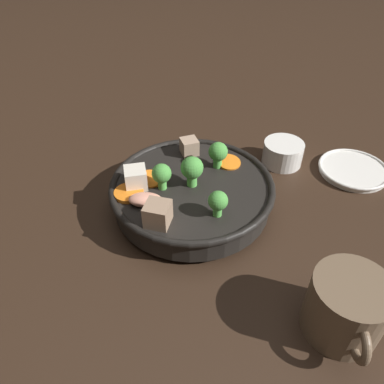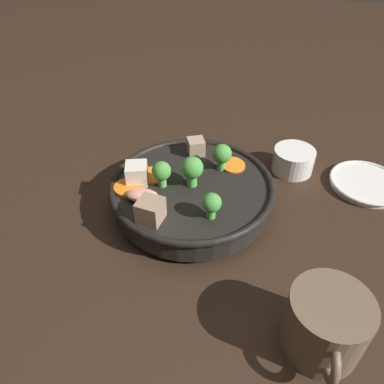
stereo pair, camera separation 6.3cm
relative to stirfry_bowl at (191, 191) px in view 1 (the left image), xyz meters
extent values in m
plane|color=black|center=(0.00, 0.00, -0.04)|extent=(3.00, 3.00, 0.00)
cylinder|color=black|center=(0.00, 0.00, -0.03)|extent=(0.14, 0.14, 0.01)
cylinder|color=black|center=(0.00, 0.00, -0.01)|extent=(0.26, 0.26, 0.04)
torus|color=black|center=(0.00, 0.00, 0.01)|extent=(0.27, 0.27, 0.01)
cylinder|color=brown|center=(0.00, 0.00, 0.00)|extent=(0.25, 0.25, 0.02)
cylinder|color=orange|center=(0.03, -0.10, 0.02)|extent=(0.07, 0.07, 0.01)
cylinder|color=orange|center=(-0.01, -0.07, 0.02)|extent=(0.05, 0.05, 0.01)
cylinder|color=orange|center=(-0.06, 0.07, 0.02)|extent=(0.06, 0.06, 0.01)
cylinder|color=#59B84C|center=(0.00, 0.00, 0.02)|extent=(0.02, 0.02, 0.02)
sphere|color=#47933D|center=(0.00, 0.00, 0.05)|extent=(0.04, 0.04, 0.04)
cylinder|color=#59B84C|center=(0.01, -0.05, 0.02)|extent=(0.01, 0.01, 0.02)
sphere|color=#47933D|center=(0.01, -0.05, 0.04)|extent=(0.03, 0.03, 0.03)
cylinder|color=#59B84C|center=(-0.05, 0.04, 0.02)|extent=(0.01, 0.01, 0.02)
sphere|color=#47933D|center=(-0.05, 0.04, 0.04)|extent=(0.03, 0.03, 0.03)
cylinder|color=#59B84C|center=(0.07, 0.04, 0.02)|extent=(0.01, 0.01, 0.02)
sphere|color=#47933D|center=(0.07, 0.04, 0.04)|extent=(0.03, 0.03, 0.03)
cube|color=#9E7F66|center=(0.09, -0.05, 0.03)|extent=(0.04, 0.04, 0.04)
cube|color=tan|center=(-0.09, -0.01, 0.03)|extent=(0.04, 0.04, 0.03)
cube|color=silver|center=(0.01, -0.09, 0.03)|extent=(0.04, 0.04, 0.03)
ellipsoid|color=#EA9E84|center=(0.05, -0.07, 0.02)|extent=(0.03, 0.05, 0.02)
cylinder|color=white|center=(-0.11, 0.31, -0.03)|extent=(0.13, 0.13, 0.01)
torus|color=white|center=(-0.11, 0.31, -0.03)|extent=(0.13, 0.13, 0.01)
cylinder|color=white|center=(-0.14, 0.18, -0.01)|extent=(0.08, 0.08, 0.05)
cylinder|color=brown|center=(-0.14, 0.18, 0.00)|extent=(0.07, 0.07, 0.00)
cylinder|color=brown|center=(0.22, 0.19, 0.01)|extent=(0.10, 0.10, 0.08)
torus|color=brown|center=(0.27, 0.19, 0.01)|extent=(0.05, 0.01, 0.05)
camera|label=1|loc=(0.48, 0.01, 0.40)|focal=35.00mm
camera|label=2|loc=(0.47, 0.08, 0.40)|focal=35.00mm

